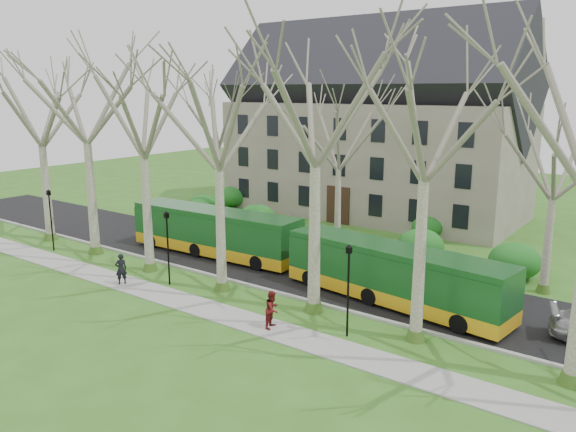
# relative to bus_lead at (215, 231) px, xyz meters

# --- Properties ---
(ground) EXTENTS (120.00, 120.00, 0.00)m
(ground) POSITION_rel_bus_lead_xyz_m (7.99, -4.97, -1.68)
(ground) COLOR #35631C
(ground) RESTS_ON ground
(sidewalk) EXTENTS (70.00, 2.00, 0.06)m
(sidewalk) POSITION_rel_bus_lead_xyz_m (7.99, -7.47, -1.65)
(sidewalk) COLOR gray
(sidewalk) RESTS_ON ground
(road) EXTENTS (80.00, 8.00, 0.06)m
(road) POSITION_rel_bus_lead_xyz_m (7.99, 0.53, -1.65)
(road) COLOR black
(road) RESTS_ON ground
(curb) EXTENTS (80.00, 0.25, 0.14)m
(curb) POSITION_rel_bus_lead_xyz_m (7.99, -3.47, -1.61)
(curb) COLOR #A5A39E
(curb) RESTS_ON ground
(building) EXTENTS (26.50, 12.20, 16.00)m
(building) POSITION_rel_bus_lead_xyz_m (1.99, 19.03, 6.39)
(building) COLOR gray
(building) RESTS_ON ground
(tree_row_verge) EXTENTS (49.00, 7.00, 14.00)m
(tree_row_verge) POSITION_rel_bus_lead_xyz_m (7.99, -4.67, 5.32)
(tree_row_verge) COLOR gray
(tree_row_verge) RESTS_ON ground
(tree_row_far) EXTENTS (33.00, 7.00, 12.00)m
(tree_row_far) POSITION_rel_bus_lead_xyz_m (6.66, 6.03, 4.32)
(tree_row_far) COLOR gray
(tree_row_far) RESTS_ON ground
(lamp_row) EXTENTS (36.22, 0.22, 4.30)m
(lamp_row) POSITION_rel_bus_lead_xyz_m (7.99, -5.97, 0.90)
(lamp_row) COLOR black
(lamp_row) RESTS_ON ground
(hedges) EXTENTS (30.60, 8.60, 2.00)m
(hedges) POSITION_rel_bus_lead_xyz_m (3.32, 9.03, -0.68)
(hedges) COLOR #174F16
(hedges) RESTS_ON ground
(bus_lead) EXTENTS (13.03, 3.19, 3.24)m
(bus_lead) POSITION_rel_bus_lead_xyz_m (0.00, 0.00, 0.00)
(bus_lead) COLOR #164E1E
(bus_lead) RESTS_ON road
(bus_follow) EXTENTS (12.95, 4.27, 3.18)m
(bus_follow) POSITION_rel_bus_lead_xyz_m (13.85, -0.96, -0.03)
(bus_follow) COLOR #164E1E
(bus_follow) RESTS_ON road
(pedestrian_a) EXTENTS (0.67, 0.79, 1.82)m
(pedestrian_a) POSITION_rel_bus_lead_xyz_m (-0.22, -7.66, -0.71)
(pedestrian_a) COLOR black
(pedestrian_a) RESTS_ON sidewalk
(pedestrian_b) EXTENTS (0.84, 0.99, 1.82)m
(pedestrian_b) POSITION_rel_bus_lead_xyz_m (10.67, -7.31, -0.71)
(pedestrian_b) COLOR maroon
(pedestrian_b) RESTS_ON sidewalk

